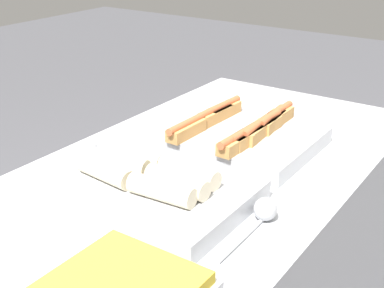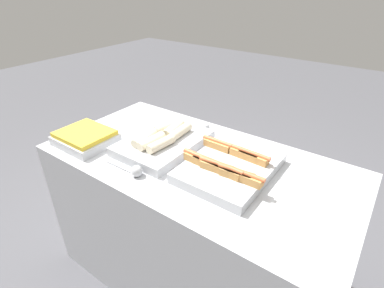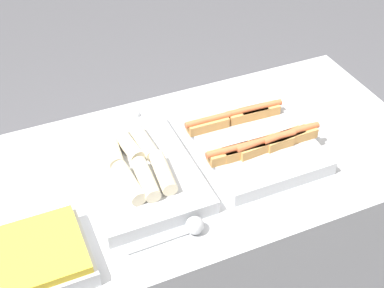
{
  "view_description": "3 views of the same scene",
  "coord_description": "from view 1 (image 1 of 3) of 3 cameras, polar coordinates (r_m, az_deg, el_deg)",
  "views": [
    {
      "loc": [
        -1.1,
        -0.74,
        1.52
      ],
      "look_at": [
        -0.02,
        0.0,
        0.95
      ],
      "focal_mm": 50.0,
      "sensor_mm": 36.0,
      "label": 1
    },
    {
      "loc": [
        0.73,
        -1.05,
        1.69
      ],
      "look_at": [
        -0.02,
        0.0,
        0.95
      ],
      "focal_mm": 28.0,
      "sensor_mm": 36.0,
      "label": 2
    },
    {
      "loc": [
        -0.56,
        -1.22,
        2.07
      ],
      "look_at": [
        -0.02,
        0.0,
        0.95
      ],
      "focal_mm": 50.0,
      "sensor_mm": 36.0,
      "label": 3
    }
  ],
  "objects": [
    {
      "name": "tray_hotdogs",
      "position": [
        1.61,
        4.64,
        1.1
      ],
      "size": [
        0.41,
        0.48,
        0.1
      ],
      "color": "#B7BABF",
      "rests_on": "counter"
    },
    {
      "name": "serving_spoon_far",
      "position": [
        1.53,
        -11.25,
        -1.01
      ],
      "size": [
        0.25,
        0.05,
        0.05
      ],
      "color": "#B2B5BA",
      "rests_on": "counter"
    },
    {
      "name": "serving_spoon_near",
      "position": [
        1.23,
        7.58,
        -7.22
      ],
      "size": [
        0.23,
        0.05,
        0.05
      ],
      "color": "#B2B5BA",
      "rests_on": "counter"
    },
    {
      "name": "tray_wraps",
      "position": [
        1.31,
        -4.7,
        -4.51
      ],
      "size": [
        0.34,
        0.49,
        0.1
      ],
      "color": "#B7BABF",
      "rests_on": "counter"
    }
  ]
}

